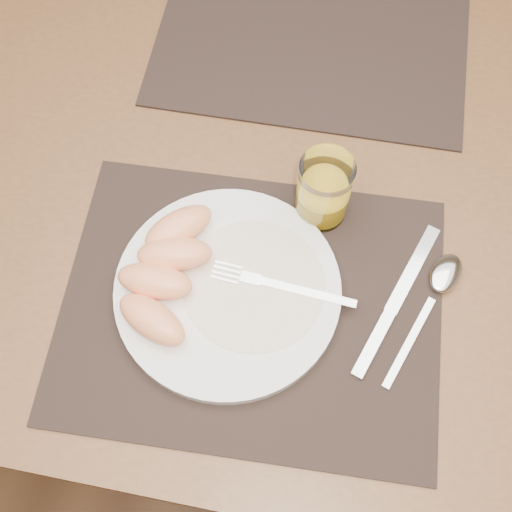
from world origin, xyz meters
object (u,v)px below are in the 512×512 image
object	(u,v)px
table	(292,189)
spoon	(441,283)
placemat_near	(251,307)
juice_glass	(323,192)
knife	(390,312)
placemat_far	(313,32)
plate	(228,290)
fork	(271,283)

from	to	relation	value
table	spoon	size ratio (longest dim) A/B	7.50
placemat_near	juice_glass	xyz separation A→B (m)	(0.06, 0.15, 0.05)
placemat_near	knife	size ratio (longest dim) A/B	2.12
placemat_far	table	bearing A→B (deg)	-87.32
placemat_far	spoon	xyz separation A→B (m)	(0.21, -0.37, 0.01)
spoon	juice_glass	xyz separation A→B (m)	(-0.16, 0.08, 0.04)
plate	spoon	size ratio (longest dim) A/B	1.45
table	plate	world-z (taller)	plate
plate	spoon	world-z (taller)	plate
table	placemat_far	world-z (taller)	placemat_far
placemat_far	spoon	size ratio (longest dim) A/B	2.41
spoon	juice_glass	distance (m)	0.18
placemat_far	plate	world-z (taller)	plate
table	spoon	bearing A→B (deg)	-36.65
placemat_near	placemat_far	xyz separation A→B (m)	(0.01, 0.44, 0.00)
plate	placemat_near	bearing A→B (deg)	-21.06
juice_glass	placemat_far	bearing A→B (deg)	100.42
plate	table	bearing A→B (deg)	76.99
fork	juice_glass	xyz separation A→B (m)	(0.04, 0.12, 0.03)
placemat_near	knife	bearing A→B (deg)	8.20
table	knife	distance (m)	0.26
table	placemat_near	size ratio (longest dim) A/B	3.11
table	fork	world-z (taller)	fork
table	placemat_far	size ratio (longest dim) A/B	3.11
table	knife	bearing A→B (deg)	-53.38
spoon	plate	bearing A→B (deg)	-166.86
plate	juice_glass	world-z (taller)	juice_glass
plate	fork	bearing A→B (deg)	16.13
plate	spoon	distance (m)	0.26
plate	knife	world-z (taller)	plate
placemat_far	knife	xyz separation A→B (m)	(0.16, -0.42, 0.00)
spoon	juice_glass	size ratio (longest dim) A/B	1.87
table	placemat_near	bearing A→B (deg)	-94.45
knife	juice_glass	world-z (taller)	juice_glass
spoon	juice_glass	world-z (taller)	juice_glass
fork	juice_glass	distance (m)	0.13
placemat_far	knife	distance (m)	0.44
spoon	knife	bearing A→B (deg)	-139.91
table	juice_glass	world-z (taller)	juice_glass
plate	fork	distance (m)	0.05
fork	juice_glass	world-z (taller)	juice_glass
placemat_far	knife	bearing A→B (deg)	-69.43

